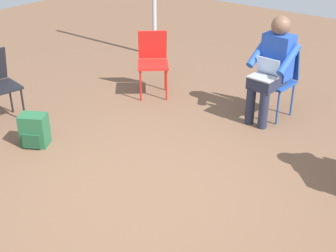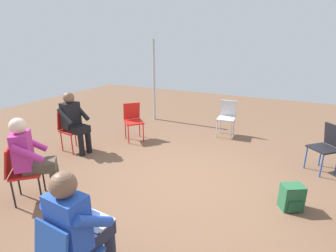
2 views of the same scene
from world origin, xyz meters
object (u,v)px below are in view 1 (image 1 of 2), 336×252
(chair_north, at_px, (278,76))
(backpack_near_laptop_user, at_px, (35,132))
(person_with_laptop, at_px, (273,64))
(chair_northwest, at_px, (153,59))

(chair_north, distance_m, backpack_near_laptop_user, 2.91)
(chair_north, bearing_deg, person_with_laptop, 90.00)
(chair_northwest, distance_m, person_with_laptop, 1.63)
(backpack_near_laptop_user, bearing_deg, person_with_laptop, 51.99)
(chair_north, bearing_deg, chair_northwest, 18.90)
(chair_north, height_order, person_with_laptop, person_with_laptop)
(chair_north, height_order, chair_northwest, same)
(chair_northwest, relative_size, backpack_near_laptop_user, 2.36)
(chair_north, height_order, backpack_near_laptop_user, chair_north)
(chair_north, relative_size, chair_northwest, 1.00)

